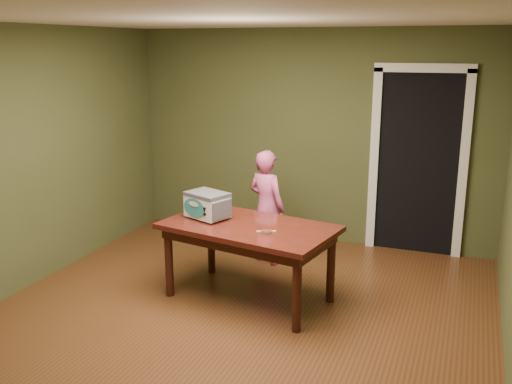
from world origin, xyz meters
TOP-DOWN VIEW (x-y plane):
  - floor at (0.00, 0.00)m, footprint 5.00×5.00m
  - room_shell at (0.00, 0.00)m, footprint 4.52×5.02m
  - doorway at (1.30, 2.78)m, footprint 1.10×0.66m
  - dining_table at (-0.03, 0.54)m, footprint 1.74×1.18m
  - toy_oven at (-0.49, 0.59)m, footprint 0.49×0.41m
  - baking_pan at (0.20, 0.37)m, footprint 0.10×0.10m
  - spatula at (0.19, 0.41)m, footprint 0.18×0.09m
  - child at (-0.21, 1.52)m, footprint 0.55×0.45m

SIDE VIEW (x-z plane):
  - floor at x=0.00m, z-range 0.00..0.00m
  - child at x=-0.21m, z-range 0.00..1.29m
  - dining_table at x=-0.03m, z-range 0.28..1.03m
  - spatula at x=0.19m, z-range 0.75..0.76m
  - baking_pan at x=0.20m, z-range 0.75..0.77m
  - toy_oven at x=-0.49m, z-range 0.76..1.02m
  - doorway at x=1.30m, z-range -0.07..2.18m
  - room_shell at x=0.00m, z-range 0.40..3.01m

